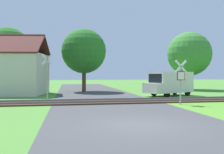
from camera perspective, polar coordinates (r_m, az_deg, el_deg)
The scene contains 10 objects.
ground_plane at distance 10.06m, azimuth 6.53°, elevation -10.87°, with size 160.00×160.00×0.00m, color #4C8433.
road_asphalt at distance 11.95m, azimuth 3.73°, elevation -9.01°, with size 7.67×80.00×0.01m, color #424244.
rail_track at distance 17.83m, azimuth -1.01°, elevation -5.64°, with size 60.00×2.60×0.22m.
stop_sign_near at distance 17.12m, azimuth 15.43°, elevation -0.37°, with size 0.88×0.18×2.96m.
crossing_sign_far at distance 20.16m, azimuth -14.57°, elevation 0.80°, with size 0.85×0.29×3.61m.
house at distance 26.69m, azimuth -22.24°, elevation 0.92°, with size 7.64×6.66×5.97m.
tree_center at distance 29.35m, azimuth -6.44°, elevation 5.86°, with size 5.18×5.18×7.29m.
tree_left at distance 29.39m, azimuth -22.69°, elevation 5.98°, with size 4.63×4.63×7.11m.
tree_far at distance 34.40m, azimuth 17.24°, elevation 5.05°, with size 5.72×5.72×7.55m.
mail_truck at distance 23.76m, azimuth 13.07°, elevation -1.24°, with size 5.22×3.78×2.24m.
Camera 1 is at (-2.85, -9.43, 2.00)m, focal length 40.00 mm.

